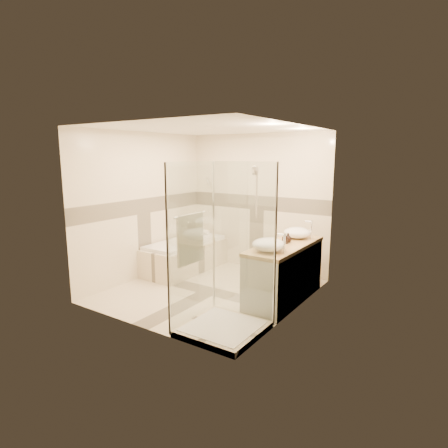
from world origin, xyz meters
The scene contains 12 objects.
room centered at (0.06, 0.01, 1.26)m, with size 2.82×3.02×2.52m.
bathtub centered at (-1.02, 0.65, 0.31)m, with size 0.75×1.70×0.56m.
vanity centered at (1.12, 0.30, 0.43)m, with size 0.58×1.62×0.85m.
shower_enclosure centered at (0.83, -0.97, 0.51)m, with size 0.96×0.93×2.04m.
vessel_sink_near centered at (1.10, 0.79, 0.93)m, with size 0.42×0.42×0.17m, color white.
vessel_sink_far centered at (1.10, -0.19, 0.94)m, with size 0.45×0.45×0.18m, color white.
faucet_near centered at (1.32, 0.79, 1.02)m, with size 0.12×0.03×0.30m.
faucet_far centered at (1.32, -0.19, 1.01)m, with size 0.11×0.03×0.27m.
amenity_bottle_a centered at (1.10, 0.34, 0.92)m, with size 0.07×0.07×0.15m, color black.
amenity_bottle_b centered at (1.10, 0.44, 0.92)m, with size 0.11×0.11×0.14m, color black.
folded_towels centered at (1.10, 1.02, 0.89)m, with size 0.15×0.25×0.08m, color white.
rolled_towel centered at (-1.08, 1.31, 0.61)m, with size 0.09×0.09×0.20m, color white.
Camera 1 is at (3.29, -4.55, 2.11)m, focal length 30.00 mm.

